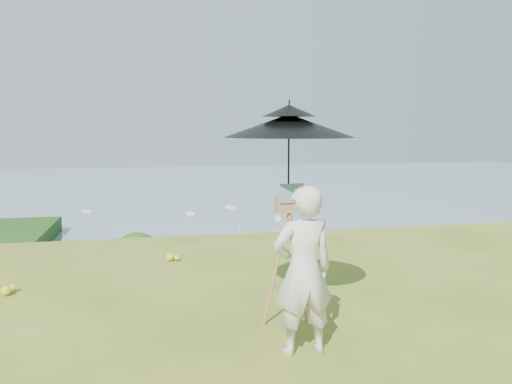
{
  "coord_description": "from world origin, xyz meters",
  "views": [
    {
      "loc": [
        -2.11,
        -2.84,
        2.16
      ],
      "look_at": [
        -0.62,
        4.53,
        1.17
      ],
      "focal_mm": 35.0,
      "sensor_mm": 36.0,
      "label": 1
    }
  ],
  "objects": [
    {
      "name": "shoreline_tier",
      "position": [
        0.0,
        75.0,
        -36.0
      ],
      "size": [
        170.0,
        28.0,
        8.0
      ],
      "primitive_type": "cube",
      "color": "#675D52",
      "rests_on": "bay_water"
    },
    {
      "name": "bay_water",
      "position": [
        0.0,
        240.0,
        -34.0
      ],
      "size": [
        700.0,
        700.0,
        0.0
      ],
      "primitive_type": "plane",
      "color": "slate",
      "rests_on": "ground"
    },
    {
      "name": "slope_trees",
      "position": [
        0.0,
        35.0,
        -15.0
      ],
      "size": [
        110.0,
        50.0,
        6.0
      ],
      "primitive_type": null,
      "color": "#1D4B16",
      "rests_on": "forest_slope"
    },
    {
      "name": "harbor_town",
      "position": [
        0.0,
        75.0,
        -29.5
      ],
      "size": [
        110.0,
        22.0,
        5.0
      ],
      "primitive_type": null,
      "color": "silver",
      "rests_on": "shoreline_tier"
    },
    {
      "name": "moored_boats",
      "position": [
        -12.5,
        161.0,
        -33.65
      ],
      "size": [
        140.0,
        140.0,
        0.7
      ],
      "primitive_type": null,
      "color": "white",
      "rests_on": "bay_water"
    },
    {
      "name": "painter",
      "position": [
        -0.77,
        1.53,
        0.81
      ],
      "size": [
        0.63,
        0.44,
        1.63
      ],
      "primitive_type": "imported",
      "rotation": [
        0.0,
        0.0,
        3.23
      ],
      "color": "beige",
      "rests_on": "ground"
    },
    {
      "name": "field_easel",
      "position": [
        -0.74,
        2.14,
        0.79
      ],
      "size": [
        0.66,
        0.66,
        1.58
      ],
      "primitive_type": null,
      "rotation": [
        0.0,
        0.0,
        0.11
      ],
      "color": "#AF6E49",
      "rests_on": "ground"
    },
    {
      "name": "sun_umbrella",
      "position": [
        -0.75,
        2.17,
        1.87
      ],
      "size": [
        1.64,
        1.64,
        1.13
      ],
      "primitive_type": null,
      "rotation": [
        0.0,
        0.0,
        0.24
      ],
      "color": "black",
      "rests_on": "field_easel"
    },
    {
      "name": "painter_cap",
      "position": [
        -0.77,
        1.53,
        1.58
      ],
      "size": [
        0.2,
        0.23,
        0.1
      ],
      "primitive_type": null,
      "rotation": [
        0.0,
        0.0,
        0.09
      ],
      "color": "#BC6774",
      "rests_on": "painter"
    }
  ]
}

